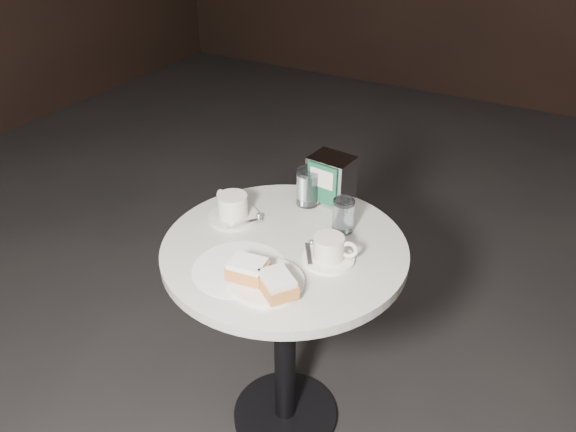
# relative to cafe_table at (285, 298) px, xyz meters

# --- Properties ---
(ground) EXTENTS (7.00, 7.00, 0.00)m
(ground) POSITION_rel_cafe_table_xyz_m (0.00, 0.00, -0.55)
(ground) COLOR black
(ground) RESTS_ON ground
(cafe_table) EXTENTS (0.70, 0.70, 0.74)m
(cafe_table) POSITION_rel_cafe_table_xyz_m (0.00, 0.00, 0.00)
(cafe_table) COLOR black
(cafe_table) RESTS_ON ground
(sugar_spill) EXTENTS (0.30, 0.30, 0.00)m
(sugar_spill) POSITION_rel_cafe_table_xyz_m (-0.05, -0.16, 0.20)
(sugar_spill) COLOR white
(sugar_spill) RESTS_ON cafe_table
(beignet_plate) EXTENTS (0.22, 0.22, 0.06)m
(beignet_plate) POSITION_rel_cafe_table_xyz_m (0.05, -0.19, 0.22)
(beignet_plate) COLOR white
(beignet_plate) RESTS_ON cafe_table
(coffee_cup_left) EXTENTS (0.20, 0.20, 0.08)m
(coffee_cup_left) POSITION_rel_cafe_table_xyz_m (-0.21, 0.05, 0.23)
(coffee_cup_left) COLOR beige
(coffee_cup_left) RESTS_ON cafe_table
(coffee_cup_right) EXTENTS (0.18, 0.18, 0.07)m
(coffee_cup_right) POSITION_rel_cafe_table_xyz_m (0.14, -0.00, 0.23)
(coffee_cup_right) COLOR white
(coffee_cup_right) RESTS_ON cafe_table
(water_glass_left) EXTENTS (0.09, 0.09, 0.12)m
(water_glass_left) POSITION_rel_cafe_table_xyz_m (-0.05, 0.23, 0.25)
(water_glass_left) COLOR white
(water_glass_left) RESTS_ON cafe_table
(water_glass_right) EXTENTS (0.07, 0.07, 0.10)m
(water_glass_right) POSITION_rel_cafe_table_xyz_m (0.11, 0.15, 0.25)
(water_glass_right) COLOR white
(water_glass_right) RESTS_ON cafe_table
(napkin_dispenser) EXTENTS (0.14, 0.12, 0.15)m
(napkin_dispenser) POSITION_rel_cafe_table_xyz_m (0.00, 0.29, 0.27)
(napkin_dispenser) COLOR silver
(napkin_dispenser) RESTS_ON cafe_table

